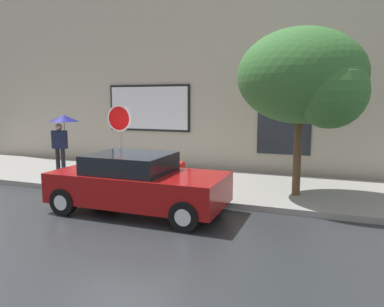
{
  "coord_description": "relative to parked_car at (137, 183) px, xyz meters",
  "views": [
    {
      "loc": [
        4.63,
        -7.45,
        2.65
      ],
      "look_at": [
        1.14,
        1.8,
        1.2
      ],
      "focal_mm": 34.16,
      "sensor_mm": 36.0,
      "label": 1
    }
  ],
  "objects": [
    {
      "name": "ground_plane",
      "position": [
        -0.43,
        -0.01,
        -0.69
      ],
      "size": [
        60.0,
        60.0,
        0.0
      ],
      "primitive_type": "plane",
      "color": "#282B2D"
    },
    {
      "name": "sidewalk",
      "position": [
        -0.43,
        2.99,
        -0.62
      ],
      "size": [
        20.0,
        4.0,
        0.15
      ],
      "primitive_type": "cube",
      "color": "gray",
      "rests_on": "ground"
    },
    {
      "name": "building_facade",
      "position": [
        -0.44,
        5.48,
        2.79
      ],
      "size": [
        20.0,
        0.67,
        7.0
      ],
      "color": "#B2A893",
      "rests_on": "ground"
    },
    {
      "name": "parked_car",
      "position": [
        0.0,
        0.0,
        0.0
      ],
      "size": [
        4.12,
        1.93,
        1.39
      ],
      "color": "maroon",
      "rests_on": "ground"
    },
    {
      "name": "fire_hydrant",
      "position": [
        0.26,
        2.13,
        -0.17
      ],
      "size": [
        0.3,
        0.44,
        0.76
      ],
      "color": "red",
      "rests_on": "sidewalk"
    },
    {
      "name": "pedestrian_with_umbrella",
      "position": [
        -4.2,
        2.46,
        1.04
      ],
      "size": [
        0.98,
        0.98,
        2.01
      ],
      "color": "black",
      "rests_on": "sidewalk"
    },
    {
      "name": "street_tree",
      "position": [
        3.6,
        2.28,
        2.47
      ],
      "size": [
        3.24,
        2.75,
        4.32
      ],
      "color": "#4C3823",
      "rests_on": "sidewalk"
    },
    {
      "name": "stop_sign",
      "position": [
        -1.37,
        1.5,
        1.13
      ],
      "size": [
        0.76,
        0.1,
        2.37
      ],
      "color": "gray",
      "rests_on": "sidewalk"
    }
  ]
}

